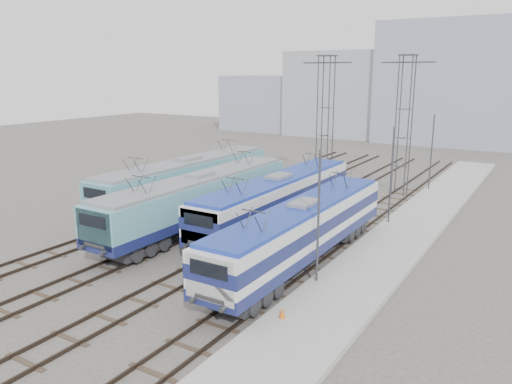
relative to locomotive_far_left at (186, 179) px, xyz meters
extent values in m
plane|color=#514C47|center=(6.75, -10.52, -2.33)|extent=(160.00, 160.00, 0.00)
cube|color=#9E9E99|center=(16.95, -2.52, -2.18)|extent=(4.00, 70.00, 0.30)
cube|color=navy|center=(0.00, 0.23, -0.90)|extent=(2.97, 18.76, 0.63)
cube|color=#5EA1AD|center=(0.00, 0.23, 0.35)|extent=(2.92, 18.76, 1.88)
cube|color=#5EA1AD|center=(0.00, -8.78, 0.16)|extent=(2.68, 0.73, 2.13)
cube|color=slate|center=(0.00, 0.23, 1.39)|extent=(2.68, 18.01, 0.21)
cube|color=#262628|center=(0.00, -6.02, -1.68)|extent=(2.19, 3.75, 0.70)
cube|color=#262628|center=(0.00, 6.48, -1.68)|extent=(2.19, 3.75, 0.70)
cube|color=navy|center=(4.50, -4.02, -0.93)|extent=(2.91, 18.37, 0.61)
cube|color=#5EA1AD|center=(4.50, -4.02, 0.30)|extent=(2.86, 18.37, 1.84)
cube|color=#5EA1AD|center=(4.50, -12.85, 0.12)|extent=(2.63, 0.71, 2.08)
cube|color=slate|center=(4.50, -4.02, 1.32)|extent=(2.63, 17.64, 0.20)
cube|color=#262628|center=(4.50, -10.15, -1.69)|extent=(2.14, 3.67, 0.69)
cube|color=#262628|center=(4.50, 2.10, -1.69)|extent=(2.14, 3.67, 0.69)
cube|color=navy|center=(9.00, -1.09, -0.97)|extent=(2.80, 17.70, 0.59)
cube|color=silver|center=(9.00, -1.09, 0.21)|extent=(2.75, 17.70, 1.77)
cube|color=navy|center=(9.00, -1.09, 0.16)|extent=(2.79, 17.72, 0.69)
cube|color=silver|center=(9.00, -9.60, 0.03)|extent=(2.53, 0.69, 2.01)
cube|color=navy|center=(9.00, -1.09, 1.19)|extent=(2.53, 16.99, 0.20)
cube|color=#262628|center=(9.00, -6.99, -1.71)|extent=(2.06, 3.54, 0.66)
cube|color=#262628|center=(9.00, 4.81, -1.71)|extent=(2.06, 3.54, 0.66)
cube|color=navy|center=(13.50, -6.39, -1.00)|extent=(2.74, 17.30, 0.58)
cube|color=silver|center=(13.50, -6.39, 0.16)|extent=(2.69, 17.30, 1.73)
cube|color=navy|center=(13.50, -6.39, 0.11)|extent=(2.73, 17.32, 0.67)
cube|color=silver|center=(13.50, -14.71, -0.02)|extent=(2.48, 0.67, 1.96)
cube|color=navy|center=(13.50, -6.39, 1.12)|extent=(2.48, 16.60, 0.19)
cube|color=#262628|center=(13.50, -12.16, -1.72)|extent=(2.02, 3.46, 0.65)
cube|color=#262628|center=(13.50, -0.63, -1.72)|extent=(2.02, 3.46, 0.65)
cylinder|color=#3F4247|center=(6.20, 10.93, 3.67)|extent=(0.10, 0.10, 12.00)
cylinder|color=#3F4247|center=(7.30, 10.93, 3.67)|extent=(0.10, 0.10, 12.00)
cylinder|color=#3F4247|center=(6.20, 12.03, 3.67)|extent=(0.10, 0.10, 12.00)
cylinder|color=#3F4247|center=(7.30, 12.03, 3.67)|extent=(0.10, 0.10, 12.00)
cube|color=#3F4247|center=(6.75, 11.48, 9.07)|extent=(4.50, 0.12, 0.12)
cylinder|color=#3F4247|center=(12.70, 12.93, 3.67)|extent=(0.10, 0.10, 12.00)
cylinder|color=#3F4247|center=(13.80, 12.93, 3.67)|extent=(0.10, 0.10, 12.00)
cylinder|color=#3F4247|center=(12.70, 14.03, 3.67)|extent=(0.10, 0.10, 12.00)
cylinder|color=#3F4247|center=(13.80, 14.03, 3.67)|extent=(0.10, 0.10, 12.00)
cube|color=#3F4247|center=(13.25, 13.48, 9.07)|extent=(4.50, 0.12, 0.12)
cylinder|color=#3F4247|center=(15.35, -8.52, 1.17)|extent=(0.12, 0.12, 7.00)
cylinder|color=#3F4247|center=(15.35, 3.48, 1.17)|extent=(0.12, 0.12, 7.00)
cylinder|color=#3F4247|center=(15.35, 15.48, 1.17)|extent=(0.12, 0.12, 7.00)
cone|color=#CF5A10|center=(15.76, -12.90, -1.78)|extent=(0.29, 0.29, 0.49)
cube|color=#9299A3|center=(-7.25, 51.48, 4.67)|extent=(18.00, 12.00, 14.00)
cube|color=#8991A7|center=(10.75, 51.48, 6.67)|extent=(22.00, 14.00, 18.00)
cube|color=#8991A7|center=(-23.25, 51.48, 2.67)|extent=(14.00, 10.00, 10.00)
camera|label=1|loc=(25.05, -30.16, 8.22)|focal=35.00mm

